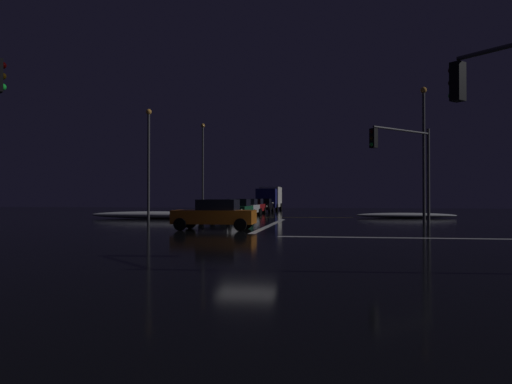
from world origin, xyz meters
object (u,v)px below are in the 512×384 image
at_px(traffic_signal_ne, 405,156).
at_px(streetlamp_left_near, 149,155).
at_px(box_truck, 270,198).
at_px(sedan_black, 263,205).
at_px(streetlamp_right_near, 424,144).
at_px(sedan_silver, 221,211).
at_px(sedan_white, 247,207).
at_px(sedan_orange_crossing, 215,214).
at_px(streetlamp_left_far, 203,162).
at_px(sedan_red, 254,206).
at_px(sedan_green, 238,209).

xyz_separation_m(traffic_signal_ne, streetlamp_left_near, (-17.90, 6.75, 0.85)).
bearing_deg(box_truck, sedan_black, -89.25).
height_order(traffic_signal_ne, streetlamp_right_near, streetlamp_right_near).
relative_size(sedan_silver, box_truck, 0.52).
distance_m(sedan_white, streetlamp_left_near, 11.28).
distance_m(sedan_silver, sedan_orange_crossing, 7.03).
bearing_deg(streetlamp_left_far, streetlamp_left_near, -90.00).
xyz_separation_m(sedan_red, traffic_signal_ne, (11.98, -20.91, 3.25)).
distance_m(sedan_black, traffic_signal_ne, 29.55).
height_order(sedan_silver, streetlamp_right_near, streetlamp_right_near).
bearing_deg(sedan_black, box_truck, 90.75).
relative_size(sedan_silver, streetlamp_left_near, 0.51).
bearing_deg(streetlamp_left_near, sedan_silver, -30.42).
relative_size(sedan_silver, sedan_white, 1.00).
relative_size(sedan_white, sedan_red, 1.00).
distance_m(box_truck, streetlamp_left_near, 27.71).
xyz_separation_m(sedan_silver, streetlamp_left_near, (-6.48, 3.80, 4.10)).
relative_size(streetlamp_right_near, streetlamp_left_near, 1.12).
relative_size(sedan_white, streetlamp_right_near, 0.46).
relative_size(traffic_signal_ne, streetlamp_left_near, 0.68).
bearing_deg(sedan_black, streetlamp_left_near, -106.80).
relative_size(sedan_silver, traffic_signal_ne, 0.75).
bearing_deg(streetlamp_right_near, streetlamp_left_far, 141.56).
distance_m(sedan_black, streetlamp_right_near, 25.00).
relative_size(sedan_silver, sedan_red, 1.00).
height_order(sedan_silver, streetlamp_left_near, streetlamp_left_near).
height_order(sedan_black, streetlamp_left_near, streetlamp_left_near).
bearing_deg(sedan_black, sedan_red, -91.50).
height_order(sedan_red, streetlamp_left_near, streetlamp_left_near).
bearing_deg(sedan_red, sedan_silver, -88.23).
relative_size(sedan_green, traffic_signal_ne, 0.75).
height_order(sedan_red, sedan_black, same).
xyz_separation_m(sedan_silver, sedan_white, (-0.33, 12.32, 0.00)).
bearing_deg(streetlamp_left_far, sedan_silver, -71.89).
xyz_separation_m(sedan_green, streetlamp_right_near, (13.64, -2.22, 4.61)).
xyz_separation_m(sedan_silver, streetlamp_right_near, (13.68, 3.80, 4.61)).
bearing_deg(sedan_silver, streetlamp_left_near, 149.58).
bearing_deg(sedan_orange_crossing, traffic_signal_ne, 21.34).
xyz_separation_m(sedan_black, traffic_signal_ne, (11.83, -26.89, 3.25)).
height_order(sedan_white, streetlamp_left_near, streetlamp_left_near).
bearing_deg(sedan_red, streetlamp_left_far, 162.74).
height_order(sedan_red, streetlamp_left_far, streetlamp_left_far).
distance_m(sedan_green, streetlamp_left_far, 15.97).
distance_m(sedan_red, box_truck, 12.74).
distance_m(sedan_green, streetlamp_left_near, 8.02).
xyz_separation_m(sedan_white, streetlamp_left_near, (-6.15, -8.52, 4.10)).
relative_size(sedan_orange_crossing, streetlamp_left_near, 0.51).
xyz_separation_m(sedan_black, box_truck, (-0.09, 6.73, 0.91)).
bearing_deg(sedan_white, box_truck, 90.51).
bearing_deg(traffic_signal_ne, streetlamp_right_near, 71.54).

